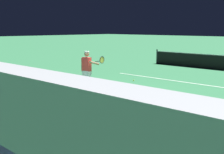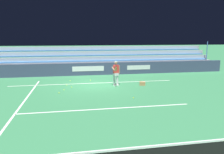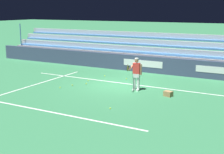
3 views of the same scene
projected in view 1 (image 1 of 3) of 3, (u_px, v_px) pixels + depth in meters
ground_plane at (100, 99)px, 11.80m from camera, size 160.00×160.00×0.00m
court_baseline_white at (90, 101)px, 11.45m from camera, size 12.00×0.10×0.01m
court_service_line_white at (180, 81)px, 15.67m from camera, size 8.22×0.10×0.01m
tennis_player at (87, 71)px, 13.07m from camera, size 0.59×1.04×1.71m
ball_box_cardboard at (66, 82)px, 14.66m from camera, size 0.47×0.40×0.26m
tennis_ball_far_left at (134, 80)px, 15.80m from camera, size 0.07×0.07×0.07m
tennis_ball_midcourt at (168, 102)px, 11.30m from camera, size 0.07×0.07×0.07m
tennis_ball_on_baseline at (101, 116)px, 9.44m from camera, size 0.07×0.07×0.07m
tennis_ball_toward_net at (140, 108)px, 10.39m from camera, size 0.07×0.07×0.07m
tennis_ball_stray_back at (71, 107)px, 10.58m from camera, size 0.07×0.07×0.07m
tennis_ball_far_right at (185, 99)px, 11.63m from camera, size 0.07×0.07×0.07m
tennis_ball_near_player at (145, 103)px, 11.14m from camera, size 0.07×0.07×0.07m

